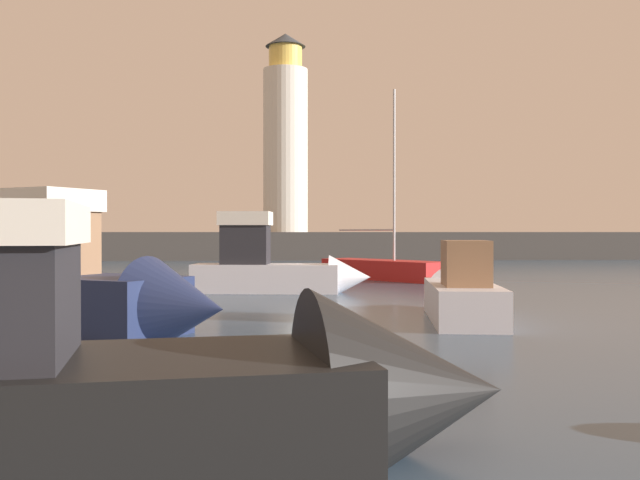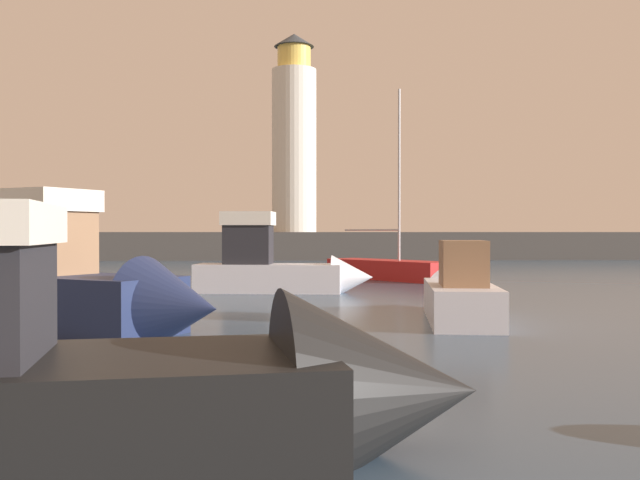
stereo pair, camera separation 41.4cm
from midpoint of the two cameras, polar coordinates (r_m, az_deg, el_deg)
ground_plane at (r=31.02m, az=-3.81°, el=-3.63°), size 220.00×220.00×0.00m
breakwater at (r=61.19m, az=-3.25°, el=-0.45°), size 65.77×6.08×2.31m
lighthouse at (r=61.70m, az=-1.86°, el=8.03°), size 3.75×3.75×16.77m
motorboat_0 at (r=19.71m, az=11.43°, el=-4.17°), size 2.49×6.37×2.35m
motorboat_2 at (r=27.52m, az=-2.63°, el=-2.16°), size 6.89×2.48×3.32m
motorboat_3 at (r=17.39m, az=-17.46°, el=-3.65°), size 7.73×5.82×3.65m
motorboat_5 at (r=7.32m, az=-14.62°, el=-11.31°), size 8.52×3.48×3.08m
sailboat_moored at (r=35.32m, az=5.77°, el=-2.27°), size 5.76×6.72×9.15m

